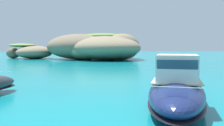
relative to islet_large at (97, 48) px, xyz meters
The scene contains 3 objects.
islet_large is the anchor object (origin of this frame).
islet_small 20.94m from the islet_large, 157.98° to the left, with size 17.12×16.88×4.67m.
motorboat_navy 60.57m from the islet_large, 89.34° to the right, with size 7.03×11.43×3.23m.
Camera 1 is at (-5.27, -5.75, 3.69)m, focal length 41.70 mm.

